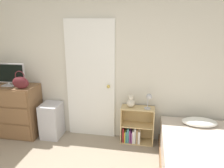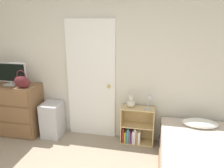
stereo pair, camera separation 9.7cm
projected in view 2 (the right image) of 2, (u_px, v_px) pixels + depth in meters
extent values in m
cube|color=beige|center=(101.00, 66.00, 3.70)|extent=(10.00, 0.06, 2.55)
cube|color=white|center=(91.00, 80.00, 3.75)|extent=(0.85, 0.04, 2.05)
sphere|color=gold|center=(109.00, 87.00, 3.67)|extent=(0.06, 0.06, 0.06)
cube|color=brown|center=(16.00, 109.00, 3.97)|extent=(0.88, 0.45, 0.93)
cube|color=#89613E|center=(11.00, 130.00, 3.84)|extent=(0.81, 0.01, 0.27)
cube|color=#89613E|center=(8.00, 114.00, 3.75)|extent=(0.81, 0.01, 0.27)
cube|color=#89613E|center=(6.00, 97.00, 3.67)|extent=(0.81, 0.01, 0.27)
cube|color=#B7B7BC|center=(11.00, 84.00, 3.83)|extent=(0.22, 0.16, 0.01)
cylinder|color=#B7B7BC|center=(11.00, 83.00, 3.82)|extent=(0.04, 0.04, 0.04)
cube|color=#B7B7BC|center=(10.00, 72.00, 3.77)|extent=(0.62, 0.03, 0.34)
cube|color=black|center=(9.00, 72.00, 3.75)|extent=(0.59, 0.01, 0.30)
ellipsoid|color=#591E23|center=(22.00, 82.00, 3.62)|extent=(0.29, 0.12, 0.20)
torus|color=#591E23|center=(21.00, 75.00, 3.59)|extent=(0.17, 0.01, 0.17)
cube|color=silver|center=(53.00, 119.00, 3.91)|extent=(0.33, 0.38, 0.62)
cube|color=tan|center=(122.00, 124.00, 3.73)|extent=(0.02, 0.25, 0.64)
cube|color=tan|center=(153.00, 127.00, 3.62)|extent=(0.02, 0.25, 0.64)
cube|color=tan|center=(137.00, 142.00, 3.77)|extent=(0.51, 0.25, 0.02)
cube|color=tan|center=(137.00, 125.00, 3.68)|extent=(0.51, 0.25, 0.02)
cube|color=tan|center=(138.00, 108.00, 3.59)|extent=(0.51, 0.25, 0.02)
cube|color=tan|center=(138.00, 122.00, 3.79)|extent=(0.55, 0.01, 0.64)
cube|color=red|center=(124.00, 134.00, 3.74)|extent=(0.02, 0.16, 0.26)
cube|color=gold|center=(125.00, 136.00, 3.74)|extent=(0.02, 0.15, 0.20)
cube|color=teal|center=(127.00, 135.00, 3.75)|extent=(0.02, 0.19, 0.20)
cube|color=teal|center=(128.00, 134.00, 3.73)|extent=(0.02, 0.17, 0.26)
cube|color=#8C3F8C|center=(130.00, 136.00, 3.71)|extent=(0.02, 0.14, 0.23)
cube|color=#8C3F8C|center=(132.00, 136.00, 3.73)|extent=(0.02, 0.17, 0.19)
cube|color=white|center=(134.00, 136.00, 3.72)|extent=(0.03, 0.17, 0.22)
cube|color=white|center=(135.00, 135.00, 3.71)|extent=(0.02, 0.18, 0.27)
cube|color=tan|center=(137.00, 136.00, 3.68)|extent=(0.02, 0.14, 0.25)
cube|color=white|center=(139.00, 136.00, 3.69)|extent=(0.04, 0.17, 0.22)
sphere|color=beige|center=(131.00, 103.00, 3.59)|extent=(0.14, 0.14, 0.14)
sphere|color=beige|center=(131.00, 98.00, 3.56)|extent=(0.09, 0.09, 0.09)
sphere|color=silver|center=(131.00, 99.00, 3.53)|extent=(0.03, 0.03, 0.03)
sphere|color=beige|center=(129.00, 96.00, 3.56)|extent=(0.04, 0.04, 0.04)
sphere|color=beige|center=(133.00, 96.00, 3.55)|extent=(0.04, 0.04, 0.04)
cylinder|color=#B2B2B7|center=(147.00, 109.00, 3.53)|extent=(0.11, 0.11, 0.01)
cylinder|color=#B2B2B7|center=(148.00, 103.00, 3.50)|extent=(0.01, 0.01, 0.18)
sphere|color=#B2B2B7|center=(149.00, 97.00, 3.45)|extent=(0.09, 0.09, 0.09)
cube|color=beige|center=(207.00, 163.00, 2.75)|extent=(1.13, 1.79, 0.36)
ellipsoid|color=white|center=(200.00, 123.00, 3.30)|extent=(0.52, 0.28, 0.12)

